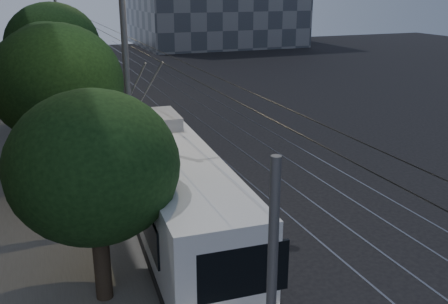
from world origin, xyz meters
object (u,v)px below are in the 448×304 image
pickup_silver (110,124)px  streetlamp_near (138,35)px  car_white_a (98,102)px  trolleybus (171,190)px  car_white_c (87,76)px  car_white_d (79,69)px  car_white_b (103,96)px  streetlamp_far (62,9)px

pickup_silver → streetlamp_near: size_ratio=0.60×
car_white_a → trolleybus: bearing=-71.7°
trolleybus → streetlamp_near: bearing=136.5°
trolleybus → pickup_silver: size_ratio=1.80×
trolleybus → pickup_silver: (-0.11, 11.89, -0.72)m
car_white_c → car_white_d: 4.33m
pickup_silver → streetlamp_near: (-0.56, -11.17, 5.67)m
trolleybus → car_white_d: (0.49, 33.25, -0.87)m
trolleybus → car_white_d: size_ratio=2.64×
car_white_a → car_white_d: car_white_d is taller
pickup_silver → car_white_c: 17.06m
car_white_c → streetlamp_near: streetlamp_near is taller
car_white_d → pickup_silver: bearing=-78.8°
pickup_silver → car_white_d: (0.60, 21.36, -0.15)m
trolleybus → streetlamp_near: 5.05m
pickup_silver → car_white_b: (0.92, 8.81, -0.28)m
car_white_a → streetlamp_near: streetlamp_near is taller
streetlamp_far → car_white_c: bearing=74.0°
trolleybus → car_white_a: 18.83m
car_white_b → car_white_c: (-0.11, 8.23, 0.11)m
car_white_d → streetlamp_near: (-1.16, -32.53, 5.82)m
car_white_d → streetlamp_far: bearing=-86.1°
car_white_d → streetlamp_far: streetlamp_far is taller
car_white_b → car_white_d: (-0.32, 12.55, 0.13)m
car_white_b → car_white_d: 12.56m
car_white_a → car_white_b: bearing=90.0°
trolleybus → car_white_b: trolleybus is taller
pickup_silver → car_white_c: (0.81, 17.04, -0.17)m
trolleybus → pickup_silver: 11.91m
trolleybus → car_white_c: (0.70, 28.93, -0.89)m
streetlamp_near → streetlamp_far: streetlamp_near is taller
car_white_c → car_white_d: bearing=80.9°
streetlamp_far → trolleybus: bearing=-86.7°
trolleybus → car_white_b: (0.81, 20.70, -1.00)m
car_white_d → streetlamp_near: streetlamp_near is taller
trolleybus → car_white_a: bearing=92.7°
car_white_d → streetlamp_far: 12.76m
car_white_a → streetlamp_far: size_ratio=0.35×
pickup_silver → car_white_a: pickup_silver is taller
trolleybus → car_white_b: 20.74m
car_white_d → car_white_c: bearing=-74.4°
car_white_b → streetlamp_far: streetlamp_far is taller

